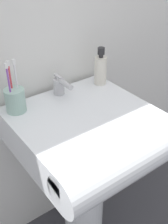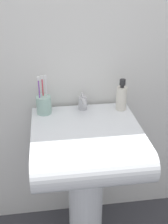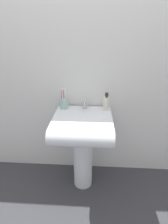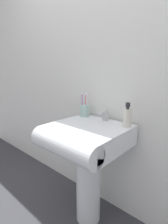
{
  "view_description": "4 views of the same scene",
  "coord_description": "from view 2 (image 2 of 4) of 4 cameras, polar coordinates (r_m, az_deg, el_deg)",
  "views": [
    {
      "loc": [
        -0.55,
        -0.75,
        1.44
      ],
      "look_at": [
        -0.01,
        -0.02,
        0.85
      ],
      "focal_mm": 45.0,
      "sensor_mm": 36.0,
      "label": 1
    },
    {
      "loc": [
        -0.18,
        -1.19,
        1.54
      ],
      "look_at": [
        -0.01,
        -0.01,
        0.91
      ],
      "focal_mm": 45.0,
      "sensor_mm": 36.0,
      "label": 2
    },
    {
      "loc": [
        0.1,
        -1.44,
        1.54
      ],
      "look_at": [
        0.01,
        -0.01,
        0.87
      ],
      "focal_mm": 28.0,
      "sensor_mm": 36.0,
      "label": 3
    },
    {
      "loc": [
        0.8,
        -0.94,
        1.23
      ],
      "look_at": [
        -0.03,
        -0.02,
        0.92
      ],
      "focal_mm": 28.0,
      "sensor_mm": 36.0,
      "label": 4
    }
  ],
  "objects": [
    {
      "name": "wall_back",
      "position": [
        1.53,
        -1.18,
        14.88
      ],
      "size": [
        5.0,
        0.05,
        2.4
      ],
      "primitive_type": "cube",
      "color": "silver",
      "rests_on": "ground"
    },
    {
      "name": "sink_pedestal",
      "position": [
        1.7,
        0.34,
        -17.32
      ],
      "size": [
        0.2,
        0.2,
        0.67
      ],
      "primitive_type": "cylinder",
      "color": "white",
      "rests_on": "ground"
    },
    {
      "name": "sink_basin",
      "position": [
        1.39,
        0.73,
        -6.89
      ],
      "size": [
        0.54,
        0.57,
        0.15
      ],
      "color": "white",
      "rests_on": "sink_pedestal"
    },
    {
      "name": "faucet",
      "position": [
        1.54,
        -0.21,
        1.92
      ],
      "size": [
        0.05,
        0.13,
        0.09
      ],
      "color": "#B7B7BC",
      "rests_on": "sink_basin"
    },
    {
      "name": "toothbrush_cup",
      "position": [
        1.52,
        -8.18,
        1.56
      ],
      "size": [
        0.08,
        0.08,
        0.21
      ],
      "color": "#99BFB2",
      "rests_on": "sink_basin"
    },
    {
      "name": "soap_bottle",
      "position": [
        1.55,
        7.64,
        2.99
      ],
      "size": [
        0.06,
        0.06,
        0.18
      ],
      "color": "silver",
      "rests_on": "sink_basin"
    }
  ]
}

